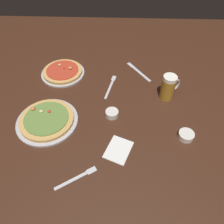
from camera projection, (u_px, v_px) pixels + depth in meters
The scene contains 10 objects.
ground_plane at pixel (112, 116), 1.20m from camera, with size 2.40×2.40×0.03m, color #3D2114.
pizza_plate_near at pixel (47, 120), 1.14m from camera, with size 0.33×0.33×0.05m.
pizza_plate_far at pixel (63, 72), 1.42m from camera, with size 0.28×0.28×0.05m.
beer_mug_dark at pixel (168, 87), 1.23m from camera, with size 0.12×0.10×0.15m.
ramekin_sauce at pixel (186, 135), 1.07m from camera, with size 0.08×0.08×0.03m, color silver.
ramekin_butter at pixel (113, 113), 1.17m from camera, with size 0.07×0.07×0.03m, color silver.
napkin_folded at pixel (118, 150), 1.03m from camera, with size 0.11×0.14×0.01m, color white.
fork_left at pixel (77, 178), 0.94m from camera, with size 0.18×0.12×0.01m.
knife_right at pixel (138, 71), 1.44m from camera, with size 0.16×0.21×0.01m.
fork_spare at pixel (111, 86), 1.34m from camera, with size 0.07×0.22×0.01m.
Camera 1 is at (0.03, -0.78, 0.89)m, focal length 34.32 mm.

